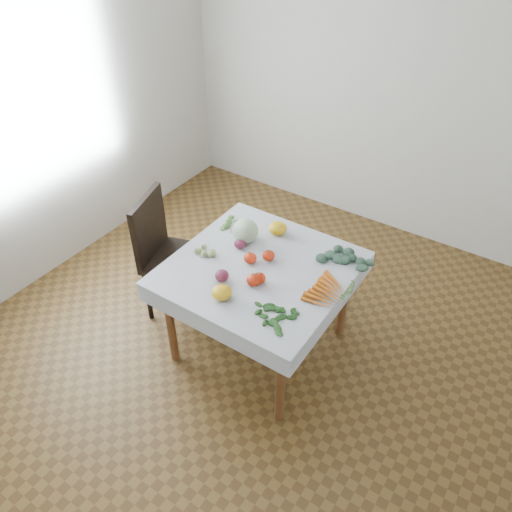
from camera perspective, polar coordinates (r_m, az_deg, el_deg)
The scene contains 20 objects.
ground at distance 3.78m, azimuth 0.40°, elevation -10.09°, with size 4.00×4.00×0.00m, color brown.
back_wall at distance 4.56m, azimuth 15.18°, elevation 18.33°, with size 4.00×0.04×2.70m, color silver.
left_wall at distance 4.22m, azimuth -23.69°, elevation 14.87°, with size 0.04×4.00×2.70m, color silver.
table at distance 3.31m, azimuth 0.45°, elevation -2.62°, with size 1.00×1.00×0.75m.
tablecloth at distance 3.25m, azimuth 0.46°, elevation -1.31°, with size 1.12×1.12×0.01m, color silver.
chair at distance 3.77m, azimuth -10.31°, elevation 0.87°, with size 0.56×0.56×0.99m.
cabbage at distance 3.42m, azimuth -1.26°, elevation 2.88°, with size 0.18×0.18×0.17m, color #AEC5A5.
tomato_a at distance 3.26m, azimuth -0.67°, elevation -0.23°, with size 0.08×0.08×0.07m, color red.
tomato_b at distance 3.28m, azimuth 1.45°, elevation 0.04°, with size 0.08×0.08×0.07m, color red.
tomato_c at distance 3.11m, azimuth 0.37°, elevation -2.57°, with size 0.08×0.08×0.07m, color red.
tomato_d at distance 3.09m, azimuth -0.27°, elevation -2.75°, with size 0.09×0.09×0.08m, color red.
heirloom_back at distance 3.52m, azimuth 2.51°, elevation 3.20°, with size 0.13×0.13×0.09m, color yellow.
heirloom_front at distance 3.01m, azimuth -3.93°, elevation -4.17°, with size 0.12×0.12×0.09m, color yellow.
onion_a at distance 3.39m, azimuth -1.82°, elevation 1.43°, with size 0.08×0.08×0.07m, color #611B3E.
onion_b at distance 3.13m, azimuth -3.91°, elevation -2.24°, with size 0.09×0.09×0.08m, color #611B3E.
tomatillo_cluster at distance 3.35m, azimuth -5.79°, elevation 0.47°, with size 0.15×0.09×0.04m.
carrot_bunch at distance 3.08m, azimuth 8.10°, elevation -4.10°, with size 0.21×0.32×0.03m.
kale_bunch at distance 3.35m, azimuth 10.59°, elevation -0.10°, with size 0.29×0.28×0.04m.
basil_bunch at distance 2.92m, azimuth 1.80°, elevation -6.74°, with size 0.27×0.22×0.01m.
dill_bunch at distance 3.61m, azimuth -2.58°, elevation 3.51°, with size 0.18×0.17×0.02m.
Camera 1 is at (1.36, -2.09, 2.84)m, focal length 35.00 mm.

